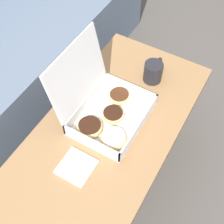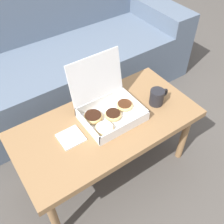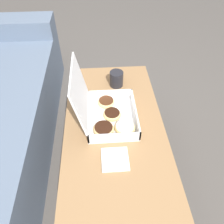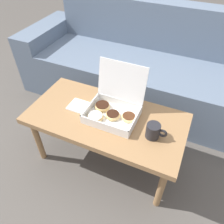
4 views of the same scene
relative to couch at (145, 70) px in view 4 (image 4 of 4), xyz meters
The scene contains 6 objects.
ground_plane 0.85m from the couch, 90.00° to the right, with size 12.00×12.00×0.00m, color #514C47.
couch is the anchor object (origin of this frame).
coffee_table 0.89m from the couch, 90.00° to the right, with size 1.06×0.53×0.46m.
pastry_box 0.87m from the couch, 88.06° to the right, with size 0.33×0.31×0.32m.
coffee_mug 1.00m from the couch, 70.16° to the right, with size 0.13×0.08×0.10m.
napkin_stack 0.91m from the couch, 104.13° to the right, with size 0.12×0.12×0.01m.
Camera 4 is at (0.46, -1.01, 1.47)m, focal length 35.00 mm.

